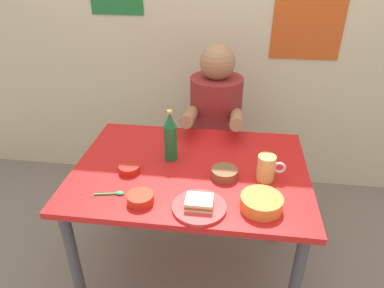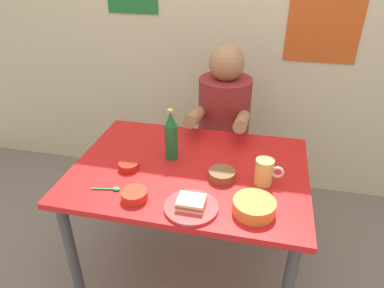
{
  "view_description": "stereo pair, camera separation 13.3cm",
  "coord_description": "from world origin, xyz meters",
  "px_view_note": "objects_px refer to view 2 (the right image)",
  "views": [
    {
      "loc": [
        0.18,
        -1.37,
        1.66
      ],
      "look_at": [
        0.0,
        0.05,
        0.84
      ],
      "focal_mm": 32.64,
      "sensor_mm": 36.0,
      "label": 1
    },
    {
      "loc": [
        0.32,
        -1.34,
        1.66
      ],
      "look_at": [
        0.0,
        0.05,
        0.84
      ],
      "focal_mm": 32.64,
      "sensor_mm": 36.0,
      "label": 2
    }
  ],
  "objects_px": {
    "beer_mug": "(265,172)",
    "beer_bottle": "(171,137)",
    "dining_table": "(190,183)",
    "person_seated": "(224,111)",
    "sambal_bowl_red": "(129,165)",
    "stool": "(221,166)",
    "sandwich": "(191,202)",
    "plate_orange": "(191,207)"
  },
  "relations": [
    {
      "from": "sandwich",
      "to": "beer_mug",
      "type": "bearing_deg",
      "value": 41.23
    },
    {
      "from": "beer_mug",
      "to": "beer_bottle",
      "type": "bearing_deg",
      "value": 165.74
    },
    {
      "from": "person_seated",
      "to": "plate_orange",
      "type": "bearing_deg",
      "value": -90.04
    },
    {
      "from": "person_seated",
      "to": "beer_bottle",
      "type": "height_order",
      "value": "person_seated"
    },
    {
      "from": "stool",
      "to": "person_seated",
      "type": "xyz_separation_m",
      "value": [
        -0.0,
        -0.01,
        0.42
      ]
    },
    {
      "from": "stool",
      "to": "plate_orange",
      "type": "height_order",
      "value": "plate_orange"
    },
    {
      "from": "sandwich",
      "to": "beer_mug",
      "type": "relative_size",
      "value": 0.87
    },
    {
      "from": "plate_orange",
      "to": "beer_mug",
      "type": "height_order",
      "value": "beer_mug"
    },
    {
      "from": "person_seated",
      "to": "plate_orange",
      "type": "distance_m",
      "value": 0.91
    },
    {
      "from": "plate_orange",
      "to": "person_seated",
      "type": "bearing_deg",
      "value": 89.96
    },
    {
      "from": "sandwich",
      "to": "beer_bottle",
      "type": "xyz_separation_m",
      "value": [
        -0.18,
        0.36,
        0.09
      ]
    },
    {
      "from": "dining_table",
      "to": "sandwich",
      "type": "relative_size",
      "value": 10.0
    },
    {
      "from": "dining_table",
      "to": "person_seated",
      "type": "xyz_separation_m",
      "value": [
        0.07,
        0.62,
        0.12
      ]
    },
    {
      "from": "dining_table",
      "to": "beer_bottle",
      "type": "height_order",
      "value": "beer_bottle"
    },
    {
      "from": "stool",
      "to": "sandwich",
      "type": "distance_m",
      "value": 1.01
    },
    {
      "from": "beer_mug",
      "to": "sambal_bowl_red",
      "type": "distance_m",
      "value": 0.63
    },
    {
      "from": "beer_mug",
      "to": "beer_bottle",
      "type": "xyz_separation_m",
      "value": [
        -0.45,
        0.12,
        0.06
      ]
    },
    {
      "from": "dining_table",
      "to": "sandwich",
      "type": "height_order",
      "value": "sandwich"
    },
    {
      "from": "dining_table",
      "to": "beer_mug",
      "type": "xyz_separation_m",
      "value": [
        0.35,
        -0.05,
        0.15
      ]
    },
    {
      "from": "dining_table",
      "to": "person_seated",
      "type": "height_order",
      "value": "person_seated"
    },
    {
      "from": "stool",
      "to": "plate_orange",
      "type": "xyz_separation_m",
      "value": [
        -0.0,
        -0.92,
        0.4
      ]
    },
    {
      "from": "sandwich",
      "to": "beer_mug",
      "type": "distance_m",
      "value": 0.36
    },
    {
      "from": "beer_bottle",
      "to": "sambal_bowl_red",
      "type": "height_order",
      "value": "beer_bottle"
    },
    {
      "from": "dining_table",
      "to": "stool",
      "type": "xyz_separation_m",
      "value": [
        0.07,
        0.63,
        -0.3
      ]
    },
    {
      "from": "stool",
      "to": "beer_bottle",
      "type": "distance_m",
      "value": 0.78
    },
    {
      "from": "sandwich",
      "to": "sambal_bowl_red",
      "type": "xyz_separation_m",
      "value": [
        -0.35,
        0.21,
        -0.01
      ]
    },
    {
      "from": "sandwich",
      "to": "beer_mug",
      "type": "xyz_separation_m",
      "value": [
        0.27,
        0.24,
        0.03
      ]
    },
    {
      "from": "stool",
      "to": "sambal_bowl_red",
      "type": "relative_size",
      "value": 4.69
    },
    {
      "from": "stool",
      "to": "beer_bottle",
      "type": "height_order",
      "value": "beer_bottle"
    },
    {
      "from": "person_seated",
      "to": "sambal_bowl_red",
      "type": "xyz_separation_m",
      "value": [
        -0.35,
        -0.69,
        -0.01
      ]
    },
    {
      "from": "stool",
      "to": "plate_orange",
      "type": "distance_m",
      "value": 1.0
    },
    {
      "from": "plate_orange",
      "to": "beer_bottle",
      "type": "relative_size",
      "value": 0.84
    },
    {
      "from": "plate_orange",
      "to": "sandwich",
      "type": "relative_size",
      "value": 2.0
    },
    {
      "from": "dining_table",
      "to": "beer_mug",
      "type": "bearing_deg",
      "value": -8.05
    },
    {
      "from": "sambal_bowl_red",
      "to": "beer_mug",
      "type": "bearing_deg",
      "value": 2.35
    },
    {
      "from": "beer_mug",
      "to": "dining_table",
      "type": "bearing_deg",
      "value": 171.95
    },
    {
      "from": "stool",
      "to": "person_seated",
      "type": "relative_size",
      "value": 0.63
    },
    {
      "from": "stool",
      "to": "dining_table",
      "type": "bearing_deg",
      "value": -96.71
    },
    {
      "from": "dining_table",
      "to": "sambal_bowl_red",
      "type": "relative_size",
      "value": 11.46
    },
    {
      "from": "person_seated",
      "to": "sambal_bowl_red",
      "type": "relative_size",
      "value": 7.49
    },
    {
      "from": "sandwich",
      "to": "person_seated",
      "type": "bearing_deg",
      "value": 89.96
    },
    {
      "from": "beer_bottle",
      "to": "sambal_bowl_red",
      "type": "relative_size",
      "value": 2.73
    }
  ]
}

